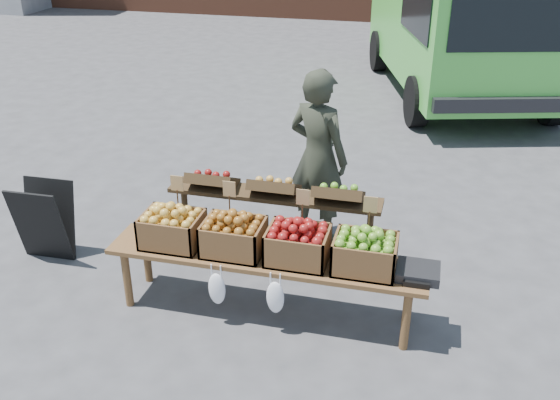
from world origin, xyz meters
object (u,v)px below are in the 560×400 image
(crate_red_apples, at_px, (298,245))
(weighing_scale, at_px, (418,272))
(crate_golden_apples, at_px, (172,229))
(vendor, at_px, (318,157))
(crate_russet_pears, at_px, (234,237))
(display_bench, at_px, (266,284))
(crate_green_apples, at_px, (365,254))
(delivery_van, at_px, (460,26))
(back_table, at_px, (274,220))
(chalkboard_sign, at_px, (45,221))

(crate_red_apples, bearing_deg, weighing_scale, 0.00)
(crate_golden_apples, bearing_deg, vendor, 54.86)
(crate_russet_pears, xyz_separation_m, weighing_scale, (1.52, 0.00, -0.10))
(display_bench, bearing_deg, weighing_scale, 0.00)
(weighing_scale, bearing_deg, crate_green_apples, 180.00)
(display_bench, bearing_deg, delivery_van, 77.69)
(delivery_van, distance_m, crate_golden_apples, 7.51)
(vendor, bearing_deg, back_table, 91.28)
(display_bench, relative_size, crate_red_apples, 5.40)
(vendor, height_order, crate_russet_pears, vendor)
(chalkboard_sign, distance_m, weighing_scale, 3.62)
(crate_golden_apples, bearing_deg, chalkboard_sign, 166.87)
(crate_green_apples, relative_size, weighing_scale, 1.47)
(chalkboard_sign, relative_size, crate_russet_pears, 1.61)
(delivery_van, xyz_separation_m, crate_russet_pears, (-1.82, -7.10, -0.49))
(chalkboard_sign, bearing_deg, crate_green_apples, -7.63)
(display_bench, height_order, crate_golden_apples, crate_golden_apples)
(display_bench, relative_size, weighing_scale, 7.94)
(vendor, bearing_deg, delivery_van, -80.48)
(crate_russet_pears, bearing_deg, chalkboard_sign, 170.28)
(vendor, bearing_deg, display_bench, 106.48)
(weighing_scale, bearing_deg, delivery_van, 87.58)
(delivery_van, height_order, vendor, delivery_van)
(back_table, relative_size, crate_golden_apples, 4.20)
(vendor, bearing_deg, crate_green_apples, 138.29)
(vendor, bearing_deg, crate_russet_pears, 95.80)
(back_table, xyz_separation_m, crate_red_apples, (0.39, -0.72, 0.19))
(delivery_van, relative_size, crate_golden_apples, 10.73)
(crate_golden_apples, relative_size, crate_green_apples, 1.00)
(crate_red_apples, xyz_separation_m, crate_green_apples, (0.55, 0.00, 0.00))
(crate_russet_pears, bearing_deg, crate_red_apples, 0.00)
(back_table, distance_m, crate_golden_apples, 1.03)
(delivery_van, xyz_separation_m, back_table, (-1.66, -6.38, -0.68))
(display_bench, distance_m, crate_green_apples, 0.93)
(crate_russet_pears, height_order, weighing_scale, crate_russet_pears)
(display_bench, height_order, crate_green_apples, crate_green_apples)
(display_bench, bearing_deg, vendor, 83.29)
(delivery_van, xyz_separation_m, vendor, (-1.38, -5.70, -0.29))
(vendor, height_order, crate_golden_apples, vendor)
(chalkboard_sign, distance_m, crate_golden_apples, 1.59)
(chalkboard_sign, height_order, crate_red_apples, crate_red_apples)
(crate_russet_pears, bearing_deg, vendor, 72.62)
(back_table, bearing_deg, crate_green_apples, -37.57)
(delivery_van, bearing_deg, crate_green_apples, -111.73)
(crate_red_apples, bearing_deg, vendor, 94.45)
(vendor, xyz_separation_m, crate_green_apples, (0.66, -1.41, -0.20))
(crate_golden_apples, bearing_deg, weighing_scale, 0.00)
(crate_golden_apples, distance_m, crate_russet_pears, 0.55)
(chalkboard_sign, relative_size, back_table, 0.38)
(back_table, relative_size, crate_green_apples, 4.20)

